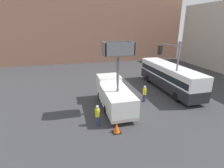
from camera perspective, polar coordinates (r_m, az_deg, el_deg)
name	(u,v)px	position (r m, az deg, el deg)	size (l,w,h in m)	color
ground_plane	(114,105)	(18.62, 0.78, -6.73)	(120.00, 120.00, 0.00)	#38383A
building_backdrop_far	(84,25)	(43.29, -9.16, 18.42)	(44.00, 10.00, 15.72)	#936651
utility_truck	(114,94)	(17.28, 0.70, -3.17)	(2.50, 6.91, 6.68)	silver
city_bus	(169,76)	(23.36, 18.11, 2.60)	(2.55, 11.30, 3.18)	#232328
traffic_light_pole	(172,62)	(19.79, 18.87, 6.78)	(2.86, 2.61, 6.37)	slate
road_worker_near_truck	(98,115)	(14.70, -4.75, -10.19)	(0.38, 0.38, 1.84)	navy
road_worker_directing	(144,94)	(19.32, 10.56, -3.11)	(0.38, 0.38, 1.84)	navy
traffic_cone_near_truck	(117,128)	(14.06, 1.52, -14.23)	(0.68, 0.68, 0.77)	black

